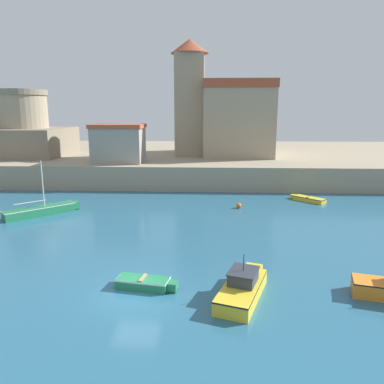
{
  "coord_description": "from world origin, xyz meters",
  "views": [
    {
      "loc": [
        3.93,
        -18.41,
        9.58
      ],
      "look_at": [
        2.26,
        16.56,
        2.0
      ],
      "focal_mm": 35.0,
      "sensor_mm": 36.0,
      "label": 1
    }
  ],
  "objects_px": {
    "mooring_buoy": "(239,206)",
    "harbor_shed_near_wharf": "(119,143)",
    "sailboat_green_4": "(41,210)",
    "dinghy_yellow_2": "(308,199)",
    "dinghy_green_1": "(145,283)",
    "church": "(229,115)",
    "fortress": "(24,134)",
    "motorboat_yellow_0": "(243,287)"
  },
  "relations": [
    {
      "from": "dinghy_yellow_2",
      "to": "sailboat_green_4",
      "type": "distance_m",
      "value": 27.43
    },
    {
      "from": "dinghy_yellow_2",
      "to": "mooring_buoy",
      "type": "distance_m",
      "value": 8.47
    },
    {
      "from": "dinghy_yellow_2",
      "to": "sailboat_green_4",
      "type": "bearing_deg",
      "value": -165.67
    },
    {
      "from": "harbor_shed_near_wharf",
      "to": "dinghy_yellow_2",
      "type": "bearing_deg",
      "value": -20.55
    },
    {
      "from": "mooring_buoy",
      "to": "church",
      "type": "height_order",
      "value": "church"
    },
    {
      "from": "sailboat_green_4",
      "to": "harbor_shed_near_wharf",
      "type": "height_order",
      "value": "harbor_shed_near_wharf"
    },
    {
      "from": "harbor_shed_near_wharf",
      "to": "church",
      "type": "bearing_deg",
      "value": 34.06
    },
    {
      "from": "motorboat_yellow_0",
      "to": "sailboat_green_4",
      "type": "xyz_separation_m",
      "value": [
        -17.61,
        15.03,
        -0.08
      ]
    },
    {
      "from": "dinghy_green_1",
      "to": "church",
      "type": "relative_size",
      "value": 0.21
    },
    {
      "from": "fortress",
      "to": "church",
      "type": "bearing_deg",
      "value": 5.54
    },
    {
      "from": "mooring_buoy",
      "to": "harbor_shed_near_wharf",
      "type": "distance_m",
      "value": 19.74
    },
    {
      "from": "dinghy_yellow_2",
      "to": "mooring_buoy",
      "type": "height_order",
      "value": "dinghy_yellow_2"
    },
    {
      "from": "motorboat_yellow_0",
      "to": "dinghy_yellow_2",
      "type": "height_order",
      "value": "motorboat_yellow_0"
    },
    {
      "from": "fortress",
      "to": "harbor_shed_near_wharf",
      "type": "bearing_deg",
      "value": -23.61
    },
    {
      "from": "dinghy_yellow_2",
      "to": "dinghy_green_1",
      "type": "bearing_deg",
      "value": -124.11
    },
    {
      "from": "dinghy_yellow_2",
      "to": "church",
      "type": "distance_m",
      "value": 21.96
    },
    {
      "from": "church",
      "to": "fortress",
      "type": "relative_size",
      "value": 1.34
    },
    {
      "from": "mooring_buoy",
      "to": "church",
      "type": "relative_size",
      "value": 0.03
    },
    {
      "from": "dinghy_green_1",
      "to": "dinghy_yellow_2",
      "type": "height_order",
      "value": "dinghy_green_1"
    },
    {
      "from": "mooring_buoy",
      "to": "sailboat_green_4",
      "type": "bearing_deg",
      "value": -169.57
    },
    {
      "from": "motorboat_yellow_0",
      "to": "dinghy_green_1",
      "type": "relative_size",
      "value": 1.6
    },
    {
      "from": "dinghy_green_1",
      "to": "harbor_shed_near_wharf",
      "type": "height_order",
      "value": "harbor_shed_near_wharf"
    },
    {
      "from": "motorboat_yellow_0",
      "to": "fortress",
      "type": "bearing_deg",
      "value": 128.55
    },
    {
      "from": "mooring_buoy",
      "to": "harbor_shed_near_wharf",
      "type": "relative_size",
      "value": 0.08
    },
    {
      "from": "motorboat_yellow_0",
      "to": "mooring_buoy",
      "type": "height_order",
      "value": "motorboat_yellow_0"
    },
    {
      "from": "sailboat_green_4",
      "to": "church",
      "type": "relative_size",
      "value": 0.35
    },
    {
      "from": "mooring_buoy",
      "to": "harbor_shed_near_wharf",
      "type": "bearing_deg",
      "value": 141.54
    },
    {
      "from": "dinghy_green_1",
      "to": "mooring_buoy",
      "type": "bearing_deg",
      "value": 69.93
    },
    {
      "from": "fortress",
      "to": "sailboat_green_4",
      "type": "bearing_deg",
      "value": -61.47
    },
    {
      "from": "sailboat_green_4",
      "to": "fortress",
      "type": "xyz_separation_m",
      "value": [
        -12.12,
        22.29,
        5.82
      ]
    },
    {
      "from": "sailboat_green_4",
      "to": "church",
      "type": "bearing_deg",
      "value": 53.59
    },
    {
      "from": "motorboat_yellow_0",
      "to": "dinghy_yellow_2",
      "type": "relative_size",
      "value": 1.63
    },
    {
      "from": "motorboat_yellow_0",
      "to": "mooring_buoy",
      "type": "xyz_separation_m",
      "value": [
        1.17,
        18.48,
        -0.27
      ]
    },
    {
      "from": "sailboat_green_4",
      "to": "dinghy_green_1",
      "type": "bearing_deg",
      "value": -49.29
    },
    {
      "from": "sailboat_green_4",
      "to": "harbor_shed_near_wharf",
      "type": "distance_m",
      "value": 16.57
    },
    {
      "from": "dinghy_yellow_2",
      "to": "church",
      "type": "relative_size",
      "value": 0.21
    },
    {
      "from": "sailboat_green_4",
      "to": "dinghy_yellow_2",
      "type": "bearing_deg",
      "value": 14.33
    },
    {
      "from": "dinghy_green_1",
      "to": "mooring_buoy",
      "type": "xyz_separation_m",
      "value": [
        6.49,
        17.75,
        -0.04
      ]
    },
    {
      "from": "harbor_shed_near_wharf",
      "to": "motorboat_yellow_0",
      "type": "bearing_deg",
      "value": -65.63
    },
    {
      "from": "dinghy_green_1",
      "to": "mooring_buoy",
      "type": "relative_size",
      "value": 6.74
    },
    {
      "from": "sailboat_green_4",
      "to": "church",
      "type": "distance_m",
      "value": 32.57
    },
    {
      "from": "harbor_shed_near_wharf",
      "to": "mooring_buoy",
      "type": "bearing_deg",
      "value": -38.46
    }
  ]
}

